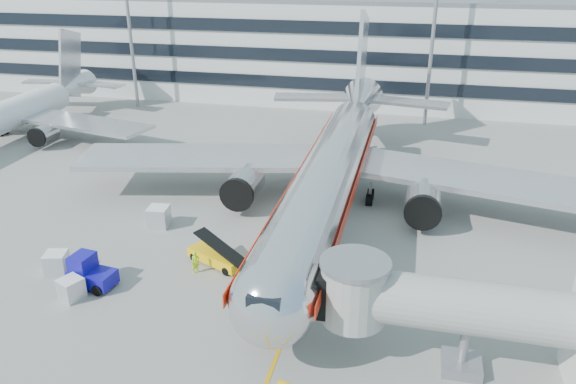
% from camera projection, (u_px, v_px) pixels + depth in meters
% --- Properties ---
extents(ground, '(180.00, 180.00, 0.00)m').
position_uv_depth(ground, '(308.00, 274.00, 41.35)').
color(ground, gray).
rests_on(ground, ground).
extents(lead_in_line, '(0.25, 70.00, 0.01)m').
position_uv_depth(lead_in_line, '(329.00, 217.00, 50.29)').
color(lead_in_line, '#DC9C0B').
rests_on(lead_in_line, ground).
extents(main_jet, '(50.95, 48.70, 16.06)m').
position_uv_depth(main_jet, '(334.00, 166.00, 50.16)').
color(main_jet, silver).
rests_on(main_jet, ground).
extents(jet_bridge, '(17.80, 4.50, 7.00)m').
position_uv_depth(jet_bridge, '(502.00, 317.00, 30.12)').
color(jet_bridge, silver).
rests_on(jet_bridge, ground).
extents(terminal, '(150.00, 24.25, 15.60)m').
position_uv_depth(terminal, '(379.00, 47.00, 90.11)').
color(terminal, silver).
rests_on(terminal, ground).
extents(light_mast_west, '(2.40, 1.20, 25.45)m').
position_uv_depth(light_mast_west, '(127.00, 5.00, 80.35)').
color(light_mast_west, gray).
rests_on(light_mast_west, ground).
extents(light_mast_centre, '(2.40, 1.20, 25.45)m').
position_uv_depth(light_mast_centre, '(435.00, 11.00, 71.37)').
color(light_mast_centre, gray).
rests_on(light_mast_centre, ground).
extents(second_jet, '(38.21, 36.52, 12.04)m').
position_uv_depth(second_jet, '(6.00, 116.00, 69.40)').
color(second_jet, white).
rests_on(second_jet, ground).
extents(belt_loader, '(4.97, 3.52, 2.36)m').
position_uv_depth(belt_loader, '(217.00, 256.00, 42.52)').
color(belt_loader, yellow).
rests_on(belt_loader, ground).
extents(baggage_tug, '(3.39, 2.39, 2.40)m').
position_uv_depth(baggage_tug, '(89.00, 273.00, 39.58)').
color(baggage_tug, '#120D96').
rests_on(baggage_tug, ground).
extents(cargo_container_left, '(1.88, 1.88, 1.63)m').
position_uv_depth(cargo_container_left, '(57.00, 263.00, 41.29)').
color(cargo_container_left, silver).
rests_on(cargo_container_left, ground).
extents(cargo_container_right, '(1.86, 1.86, 1.80)m').
position_uv_depth(cargo_container_right, '(159.00, 217.00, 48.24)').
color(cargo_container_right, silver).
rests_on(cargo_container_right, ground).
extents(cargo_container_front, '(1.88, 1.88, 1.51)m').
position_uv_depth(cargo_container_front, '(71.00, 289.00, 38.22)').
color(cargo_container_front, silver).
rests_on(cargo_container_front, ground).
extents(ramp_worker, '(0.74, 0.74, 1.74)m').
position_uv_depth(ramp_worker, '(195.00, 262.00, 41.24)').
color(ramp_worker, '#B3EE19').
rests_on(ramp_worker, ground).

